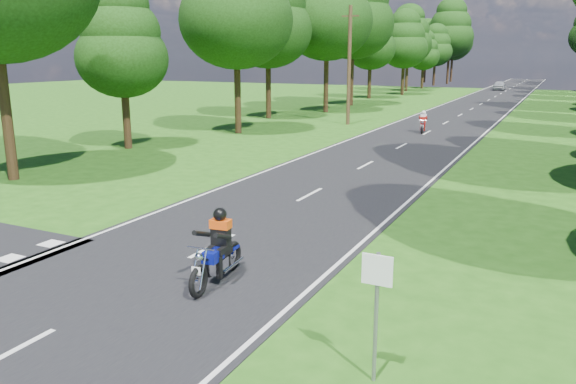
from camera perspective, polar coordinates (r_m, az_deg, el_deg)
The scene contains 9 objects.
ground at distance 12.86m, azimuth -12.63°, elevation -8.04°, with size 160.00×160.00×0.00m, color #214F12.
main_road at distance 59.89m, azimuth 19.01°, elevation 8.44°, with size 7.00×140.00×0.02m, color black.
road_markings at distance 58.06m, azimuth 18.63°, elevation 8.34°, with size 7.40×140.00×0.01m.
treeline at distance 69.65m, azimuth 21.91°, elevation 15.64°, with size 40.00×115.35×14.78m.
telegraph_pole at distance 39.65m, azimuth 6.24°, elevation 12.69°, with size 1.20×0.26×8.00m.
road_sign at distance 8.22m, azimuth 8.98°, elevation -10.44°, with size 0.45×0.07×2.00m.
rider_near_blue at distance 11.82m, azimuth -7.31°, elevation -5.54°, with size 0.63×1.90×1.59m, color #0C168E, non-canonical shape.
rider_far_red at distance 36.10m, azimuth 13.56°, elevation 6.95°, with size 0.55×1.65×1.37m, color #A80F0C, non-canonical shape.
distant_car at distance 85.72m, azimuth 20.69°, elevation 10.11°, with size 1.58×3.93×1.34m, color #B3B6BA.
Camera 1 is at (7.64, -9.22, 4.68)m, focal length 35.00 mm.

